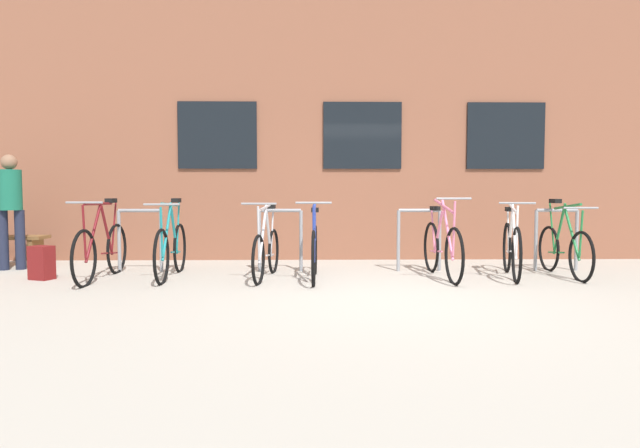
{
  "coord_description": "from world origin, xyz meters",
  "views": [
    {
      "loc": [
        -0.89,
        -5.76,
        1.14
      ],
      "look_at": [
        -0.74,
        1.6,
        0.7
      ],
      "focal_mm": 30.08,
      "sensor_mm": 36.0,
      "label": 1
    }
  ],
  "objects_px": {
    "bicycle_pink": "(442,248)",
    "bicycle_silver": "(266,251)",
    "backpack": "(42,263)",
    "bicycle_blue": "(314,250)",
    "bicycle_maroon": "(102,249)",
    "bicycle_teal": "(171,248)",
    "bicycle_green": "(564,248)",
    "bicycle_white": "(512,248)",
    "person_by_bench": "(10,204)"
  },
  "relations": [
    {
      "from": "bicycle_blue",
      "to": "backpack",
      "type": "xyz_separation_m",
      "value": [
        -3.56,
        0.04,
        -0.16
      ]
    },
    {
      "from": "bicycle_green",
      "to": "backpack",
      "type": "distance_m",
      "value": 6.97
    },
    {
      "from": "bicycle_blue",
      "to": "bicycle_maroon",
      "type": "bearing_deg",
      "value": 179.21
    },
    {
      "from": "bicycle_green",
      "to": "bicycle_teal",
      "type": "bearing_deg",
      "value": -179.55
    },
    {
      "from": "person_by_bench",
      "to": "bicycle_teal",
      "type": "bearing_deg",
      "value": -16.63
    },
    {
      "from": "bicycle_teal",
      "to": "bicycle_green",
      "type": "xyz_separation_m",
      "value": [
        5.32,
        0.04,
        -0.02
      ]
    },
    {
      "from": "bicycle_blue",
      "to": "backpack",
      "type": "distance_m",
      "value": 3.57
    },
    {
      "from": "bicycle_blue",
      "to": "bicycle_white",
      "type": "bearing_deg",
      "value": 3.11
    },
    {
      "from": "bicycle_maroon",
      "to": "bicycle_green",
      "type": "distance_m",
      "value": 6.19
    },
    {
      "from": "bicycle_maroon",
      "to": "backpack",
      "type": "height_order",
      "value": "bicycle_maroon"
    },
    {
      "from": "bicycle_teal",
      "to": "bicycle_maroon",
      "type": "bearing_deg",
      "value": -170.43
    },
    {
      "from": "bicycle_silver",
      "to": "bicycle_white",
      "type": "xyz_separation_m",
      "value": [
        3.29,
        0.05,
        0.02
      ]
    },
    {
      "from": "bicycle_white",
      "to": "backpack",
      "type": "height_order",
      "value": "bicycle_white"
    },
    {
      "from": "bicycle_teal",
      "to": "bicycle_silver",
      "type": "height_order",
      "value": "bicycle_teal"
    },
    {
      "from": "person_by_bench",
      "to": "backpack",
      "type": "relative_size",
      "value": 3.83
    },
    {
      "from": "bicycle_teal",
      "to": "bicycle_green",
      "type": "height_order",
      "value": "bicycle_teal"
    },
    {
      "from": "bicycle_silver",
      "to": "backpack",
      "type": "height_order",
      "value": "bicycle_silver"
    },
    {
      "from": "bicycle_blue",
      "to": "bicycle_green",
      "type": "bearing_deg",
      "value": 3.81
    },
    {
      "from": "bicycle_maroon",
      "to": "bicycle_teal",
      "type": "bearing_deg",
      "value": 9.57
    },
    {
      "from": "bicycle_teal",
      "to": "bicycle_blue",
      "type": "xyz_separation_m",
      "value": [
        1.91,
        -0.18,
        -0.01
      ]
    },
    {
      "from": "backpack",
      "to": "bicycle_silver",
      "type": "bearing_deg",
      "value": 22.58
    },
    {
      "from": "bicycle_teal",
      "to": "backpack",
      "type": "bearing_deg",
      "value": -174.91
    },
    {
      "from": "bicycle_teal",
      "to": "bicycle_silver",
      "type": "bearing_deg",
      "value": -3.85
    },
    {
      "from": "bicycle_green",
      "to": "bicycle_blue",
      "type": "height_order",
      "value": "bicycle_green"
    },
    {
      "from": "bicycle_blue",
      "to": "backpack",
      "type": "bearing_deg",
      "value": 179.39
    },
    {
      "from": "bicycle_blue",
      "to": "bicycle_white",
      "type": "relative_size",
      "value": 1.01
    },
    {
      "from": "bicycle_maroon",
      "to": "bicycle_green",
      "type": "bearing_deg",
      "value": 1.74
    },
    {
      "from": "bicycle_teal",
      "to": "bicycle_silver",
      "type": "relative_size",
      "value": 1.09
    },
    {
      "from": "bicycle_pink",
      "to": "bicycle_blue",
      "type": "bearing_deg",
      "value": -175.95
    },
    {
      "from": "bicycle_white",
      "to": "backpack",
      "type": "relative_size",
      "value": 3.78
    },
    {
      "from": "bicycle_maroon",
      "to": "bicycle_teal",
      "type": "height_order",
      "value": "same"
    },
    {
      "from": "bicycle_pink",
      "to": "backpack",
      "type": "xyz_separation_m",
      "value": [
        -5.27,
        -0.08,
        -0.18
      ]
    },
    {
      "from": "bicycle_blue",
      "to": "backpack",
      "type": "height_order",
      "value": "bicycle_blue"
    },
    {
      "from": "backpack",
      "to": "bicycle_pink",
      "type": "bearing_deg",
      "value": 22.29
    },
    {
      "from": "bicycle_green",
      "to": "backpack",
      "type": "bearing_deg",
      "value": -178.45
    },
    {
      "from": "bicycle_maroon",
      "to": "person_by_bench",
      "type": "distance_m",
      "value": 1.97
    },
    {
      "from": "bicycle_pink",
      "to": "person_by_bench",
      "type": "height_order",
      "value": "person_by_bench"
    },
    {
      "from": "bicycle_pink",
      "to": "bicycle_silver",
      "type": "bearing_deg",
      "value": -179.46
    },
    {
      "from": "bicycle_green",
      "to": "bicycle_blue",
      "type": "relative_size",
      "value": 0.98
    },
    {
      "from": "bicycle_maroon",
      "to": "bicycle_blue",
      "type": "bearing_deg",
      "value": -0.79
    },
    {
      "from": "bicycle_silver",
      "to": "bicycle_white",
      "type": "distance_m",
      "value": 3.29
    },
    {
      "from": "bicycle_pink",
      "to": "bicycle_blue",
      "type": "relative_size",
      "value": 1.07
    },
    {
      "from": "bicycle_maroon",
      "to": "backpack",
      "type": "distance_m",
      "value": 0.8
    },
    {
      "from": "bicycle_green",
      "to": "bicycle_white",
      "type": "xyz_separation_m",
      "value": [
        -0.75,
        -0.08,
        0.01
      ]
    },
    {
      "from": "bicycle_teal",
      "to": "bicycle_green",
      "type": "distance_m",
      "value": 5.32
    },
    {
      "from": "bicycle_teal",
      "to": "person_by_bench",
      "type": "relative_size",
      "value": 1.04
    },
    {
      "from": "bicycle_pink",
      "to": "backpack",
      "type": "distance_m",
      "value": 5.27
    },
    {
      "from": "bicycle_pink",
      "to": "bicycle_silver",
      "type": "height_order",
      "value": "bicycle_pink"
    },
    {
      "from": "bicycle_white",
      "to": "bicycle_pink",
      "type": "bearing_deg",
      "value": -178.59
    },
    {
      "from": "bicycle_silver",
      "to": "bicycle_blue",
      "type": "relative_size",
      "value": 0.96
    }
  ]
}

